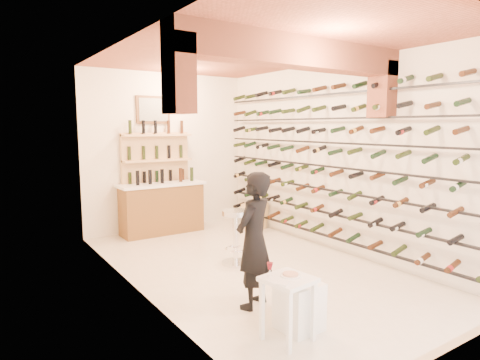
% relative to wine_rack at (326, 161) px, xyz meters
% --- Properties ---
extents(ground, '(6.00, 6.00, 0.00)m').
position_rel_wine_rack_xyz_m(ground, '(-1.53, 0.00, -1.55)').
color(ground, silver).
rests_on(ground, ground).
extents(room_shell, '(3.52, 6.02, 3.21)m').
position_rel_wine_rack_xyz_m(room_shell, '(-1.53, -0.26, 0.70)').
color(room_shell, white).
rests_on(room_shell, ground).
extents(wine_rack, '(0.32, 5.70, 2.56)m').
position_rel_wine_rack_xyz_m(wine_rack, '(0.00, 0.00, 0.00)').
color(wine_rack, black).
rests_on(wine_rack, ground).
extents(back_counter, '(1.70, 0.62, 1.29)m').
position_rel_wine_rack_xyz_m(back_counter, '(-1.83, 2.65, -1.02)').
color(back_counter, brown).
rests_on(back_counter, ground).
extents(back_shelving, '(1.40, 0.31, 2.73)m').
position_rel_wine_rack_xyz_m(back_shelving, '(-1.83, 2.89, -0.38)').
color(back_shelving, tan).
rests_on(back_shelving, ground).
extents(tasting_table, '(0.50, 0.50, 0.79)m').
position_rel_wine_rack_xyz_m(tasting_table, '(-2.49, -1.98, -1.02)').
color(tasting_table, white).
rests_on(tasting_table, ground).
extents(white_stool, '(0.42, 0.42, 0.51)m').
position_rel_wine_rack_xyz_m(white_stool, '(-2.24, -1.87, -1.29)').
color(white_stool, white).
rests_on(white_stool, ground).
extents(person, '(0.70, 0.60, 1.61)m').
position_rel_wine_rack_xyz_m(person, '(-2.31, -1.15, -0.74)').
color(person, black).
rests_on(person, ground).
extents(chrome_barstool, '(0.44, 0.44, 0.85)m').
position_rel_wine_rack_xyz_m(chrome_barstool, '(-1.65, 0.24, -1.06)').
color(chrome_barstool, silver).
rests_on(chrome_barstool, ground).
extents(crate_lower, '(0.52, 0.44, 0.26)m').
position_rel_wine_rack_xyz_m(crate_lower, '(-0.13, 1.84, -1.42)').
color(crate_lower, tan).
rests_on(crate_lower, ground).
extents(crate_upper, '(0.57, 0.47, 0.29)m').
position_rel_wine_rack_xyz_m(crate_upper, '(-0.13, 1.84, -1.14)').
color(crate_upper, tan).
rests_on(crate_upper, crate_lower).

